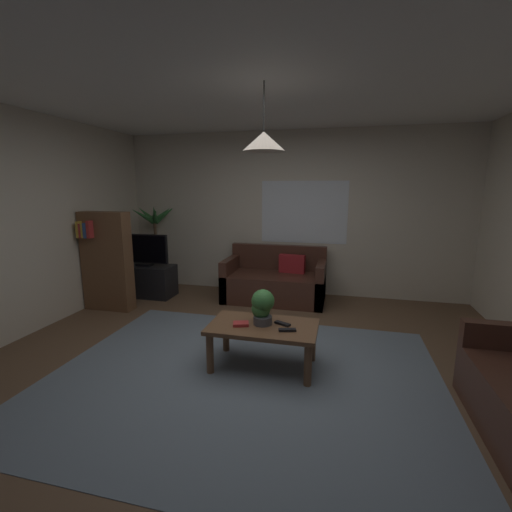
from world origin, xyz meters
TOP-DOWN VIEW (x-y plane):
  - floor at (0.00, 0.00)m, footprint 5.50×5.16m
  - rug at (0.00, -0.20)m, footprint 3.57×2.84m
  - wall_back at (0.00, 2.61)m, footprint 5.62×0.06m
  - wall_left at (-2.78, 0.00)m, footprint 0.06×5.16m
  - ceiling at (0.00, 0.00)m, footprint 5.50×5.16m
  - window_pane at (0.23, 2.58)m, footprint 1.37×0.01m
  - couch_under_window at (-0.14, 2.11)m, footprint 1.53×0.81m
  - coffee_table at (0.13, 0.04)m, footprint 1.03×0.59m
  - book_on_table_0 at (-0.07, -0.02)m, footprint 0.17×0.14m
  - remote_on_table_0 at (0.38, -0.05)m, footprint 0.17×0.09m
  - remote_on_table_1 at (0.31, 0.09)m, footprint 0.17×0.12m
  - potted_plant_on_table at (0.12, 0.08)m, footprint 0.22×0.23m
  - tv_stand at (-2.20, 1.83)m, footprint 0.90×0.44m
  - tv at (-2.20, 1.81)m, footprint 0.81×0.16m
  - potted_palm_corner at (-2.27, 2.31)m, footprint 0.72×0.86m
  - bookshelf_corner at (-2.38, 1.14)m, footprint 0.70×0.31m
  - pendant_lamp at (0.13, 0.04)m, footprint 0.38×0.38m

SIDE VIEW (x-z plane):
  - floor at x=0.00m, z-range -0.02..0.00m
  - rug at x=0.00m, z-range 0.00..0.01m
  - tv_stand at x=-2.20m, z-range 0.00..0.50m
  - couch_under_window at x=-0.14m, z-range -0.13..0.69m
  - coffee_table at x=0.13m, z-range 0.14..0.58m
  - remote_on_table_0 at x=0.38m, z-range 0.43..0.45m
  - remote_on_table_1 at x=0.31m, z-range 0.43..0.45m
  - book_on_table_0 at x=-0.07m, z-range 0.43..0.46m
  - potted_plant_on_table at x=0.12m, z-range 0.44..0.78m
  - potted_palm_corner at x=-2.27m, z-range -0.07..1.41m
  - bookshelf_corner at x=-2.38m, z-range 0.01..1.41m
  - tv at x=-2.20m, z-range 0.51..1.01m
  - wall_back at x=0.00m, z-range 0.00..2.61m
  - wall_left at x=-2.78m, z-range 0.00..2.61m
  - window_pane at x=0.23m, z-range 0.84..1.83m
  - pendant_lamp at x=0.13m, z-range 1.83..2.41m
  - ceiling at x=0.00m, z-range 2.61..2.63m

